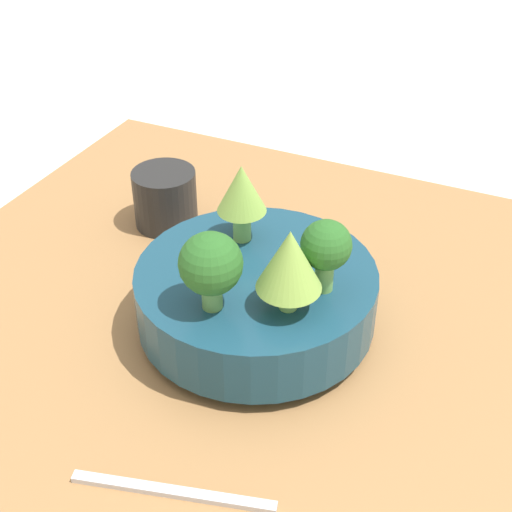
% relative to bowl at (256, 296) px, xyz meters
% --- Properties ---
extents(ground_plane, '(6.00, 6.00, 0.00)m').
position_rel_bowl_xyz_m(ground_plane, '(0.02, -0.01, -0.09)').
color(ground_plane, silver).
extents(table, '(0.90, 0.84, 0.04)m').
position_rel_bowl_xyz_m(table, '(0.02, -0.01, -0.07)').
color(table, '#9E7042').
rests_on(table, ground_plane).
extents(bowl, '(0.26, 0.26, 0.08)m').
position_rel_bowl_xyz_m(bowl, '(0.00, 0.00, 0.00)').
color(bowl, navy).
rests_on(bowl, table).
extents(romanesco_piece_far, '(0.05, 0.05, 0.09)m').
position_rel_bowl_xyz_m(romanesco_piece_far, '(-0.04, 0.05, 0.09)').
color(romanesco_piece_far, '#7AB256').
rests_on(romanesco_piece_far, bowl).
extents(broccoli_floret_front, '(0.06, 0.06, 0.08)m').
position_rel_bowl_xyz_m(broccoli_floret_front, '(-0.01, -0.07, 0.08)').
color(broccoli_floret_front, '#609347').
rests_on(broccoli_floret_front, bowl).
extents(broccoli_floret_right, '(0.05, 0.05, 0.08)m').
position_rel_bowl_xyz_m(broccoli_floret_right, '(0.07, 0.00, 0.08)').
color(broccoli_floret_right, '#6BA34C').
rests_on(broccoli_floret_right, bowl).
extents(romanesco_piece_near, '(0.06, 0.06, 0.09)m').
position_rel_bowl_xyz_m(romanesco_piece_near, '(0.05, -0.04, 0.09)').
color(romanesco_piece_near, '#7AB256').
rests_on(romanesco_piece_near, bowl).
extents(cup, '(0.08, 0.08, 0.08)m').
position_rel_bowl_xyz_m(cup, '(-0.20, 0.14, -0.01)').
color(cup, black).
rests_on(cup, table).
extents(fork, '(0.18, 0.06, 0.01)m').
position_rel_bowl_xyz_m(fork, '(0.03, -0.23, -0.04)').
color(fork, silver).
rests_on(fork, table).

